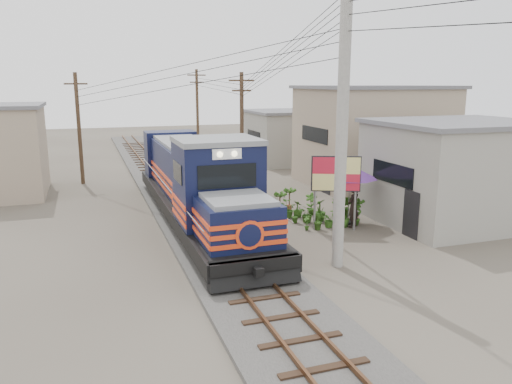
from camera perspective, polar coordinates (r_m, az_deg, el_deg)
name	(u,v)px	position (r m, az deg, el deg)	size (l,w,h in m)	color
ground	(239,273)	(17.34, -1.96, -9.19)	(120.00, 120.00, 0.00)	#473F35
ballast	(184,204)	(26.62, -8.28, -1.42)	(3.60, 70.00, 0.16)	#595651
track	(183,201)	(26.57, -8.29, -1.04)	(1.15, 70.00, 0.12)	#51331E
locomotive	(196,184)	(23.00, -6.83, 0.87)	(3.12, 16.98, 4.21)	black
utility_pole_main	(342,125)	(17.08, 9.82, 7.58)	(0.40, 0.40, 10.00)	#9E9B93
wooden_pole_mid	(242,127)	(30.95, -1.63, 7.40)	(1.60, 0.24, 7.00)	#4C3826
wooden_pole_far	(197,111)	(44.52, -6.71, 9.18)	(1.60, 0.24, 7.50)	#4C3826
wooden_pole_left	(79,126)	(33.54, -19.59, 7.08)	(1.60, 0.24, 7.00)	#4C3826
power_lines	(182,57)	(24.38, -8.49, 15.06)	(9.65, 19.00, 3.30)	black
shophouse_front	(457,172)	(24.85, 22.03, 2.18)	(7.35, 6.30, 4.70)	gray
shophouse_mid	(372,135)	(32.53, 13.12, 6.32)	(8.40, 7.35, 6.20)	gray
shophouse_back	(289,136)	(40.81, 3.78, 6.38)	(6.30, 6.30, 4.20)	gray
billboard	(336,176)	(21.84, 9.12, 1.83)	(2.02, 0.93, 3.30)	#99999E
market_umbrella	(350,172)	(22.96, 10.70, 2.29)	(2.67, 2.67, 2.76)	black
vendor	(353,207)	(22.75, 11.06, -1.65)	(0.69, 0.45, 1.90)	black
plant_nursery	(320,212)	(23.53, 7.36, -2.25)	(3.48, 3.12, 1.12)	#2A5418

